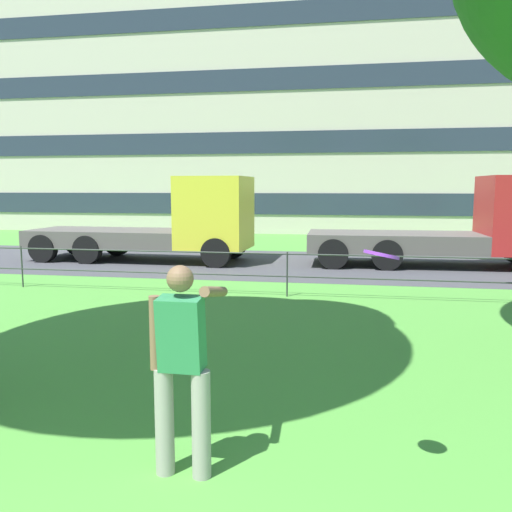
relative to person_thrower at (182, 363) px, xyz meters
name	(u,v)px	position (x,y,z in m)	size (l,w,h in m)	color
street_strip	(306,264)	(-0.02, 12.58, -0.96)	(80.00, 6.67, 0.01)	#424247
park_fence	(287,266)	(-0.02, 7.53, -0.29)	(38.80, 0.04, 1.00)	#333833
person_thrower	(182,363)	(0.00, 0.00, 0.00)	(0.52, 0.75, 1.79)	gray
frisbee	(381,255)	(1.58, 0.01, 0.94)	(0.37, 0.37, 0.08)	purple
flatbed_truck_far_right	(171,224)	(-4.40, 12.55, 0.25)	(7.35, 2.56, 2.75)	yellow
flatbed_truck_left	(467,227)	(4.82, 12.94, 0.25)	(7.35, 2.57, 2.75)	#B22323
apartment_building_background	(257,98)	(-4.68, 30.27, 7.04)	(33.49, 14.03, 16.01)	beige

